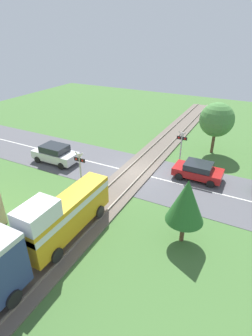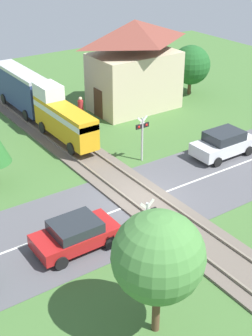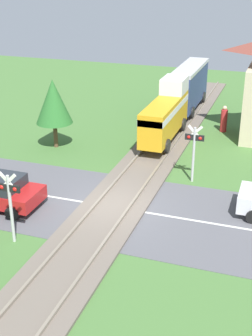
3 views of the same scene
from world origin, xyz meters
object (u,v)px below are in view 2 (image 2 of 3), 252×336
object	(u,v)px
car_near_crossing	(76,234)
pedestrian_by_station	(81,109)
crossing_signal_west_approach	(147,221)
train	(40,101)
station_building	(134,67)
crossing_signal_east_approach	(142,132)
car_far_side	(224,143)

from	to	relation	value
car_near_crossing	pedestrian_by_station	xyz separation A→B (m)	(7.69, 13.02, 0.03)
crossing_signal_west_approach	train	bearing A→B (deg)	80.49
crossing_signal_west_approach	station_building	bearing A→B (deg)	56.16
station_building	pedestrian_by_station	xyz separation A→B (m)	(-4.37, 0.45, -2.47)
crossing_signal_west_approach	crossing_signal_east_approach	distance (m)	9.09
train	crossing_signal_east_approach	bearing A→B (deg)	-72.28
car_far_side	crossing_signal_west_approach	distance (m)	11.01
car_near_crossing	crossing_signal_east_approach	size ratio (longest dim) A/B	1.31
crossing_signal_east_approach	crossing_signal_west_approach	bearing A→B (deg)	-125.19
car_far_side	crossing_signal_west_approach	xyz separation A→B (m)	(-9.68, -5.15, 1.01)
car_far_side	pedestrian_by_station	world-z (taller)	pedestrian_by_station
station_building	car_near_crossing	bearing A→B (deg)	-133.84
crossing_signal_west_approach	pedestrian_by_station	bearing A→B (deg)	69.98
crossing_signal_east_approach	pedestrian_by_station	distance (m)	7.95
car_far_side	station_building	distance (m)	9.98
car_far_side	station_building	xyz separation A→B (m)	(0.27, 9.68, 2.40)
car_far_side	crossing_signal_west_approach	world-z (taller)	crossing_signal_west_approach
train	pedestrian_by_station	distance (m)	3.17
car_near_crossing	crossing_signal_west_approach	distance (m)	3.30
car_near_crossing	car_far_side	distance (m)	12.14
station_building	car_far_side	bearing A→B (deg)	-91.61
train	car_near_crossing	xyz separation A→B (m)	(-4.74, -13.35, -1.14)
train	car_far_side	distance (m)	12.67
crossing_signal_east_approach	car_near_crossing	bearing A→B (deg)	-144.99
car_near_crossing	crossing_signal_west_approach	bearing A→B (deg)	-47.01
crossing_signal_west_approach	station_building	distance (m)	17.92
car_near_crossing	station_building	size ratio (longest dim) A/B	0.54
car_far_side	crossing_signal_east_approach	size ratio (longest dim) A/B	1.42
crossing_signal_east_approach	station_building	xyz separation A→B (m)	(4.71, 7.41, 1.39)
car_far_side	crossing_signal_east_approach	distance (m)	5.09
train	crossing_signal_east_approach	xyz separation A→B (m)	(2.62, -8.20, -0.03)
crossing_signal_west_approach	pedestrian_by_station	world-z (taller)	crossing_signal_west_approach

